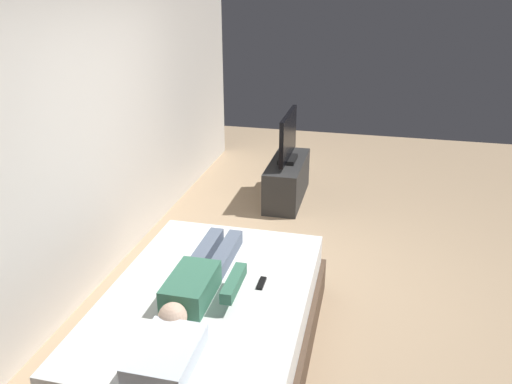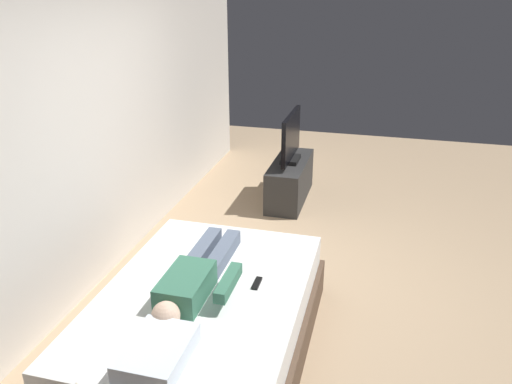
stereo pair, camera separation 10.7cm
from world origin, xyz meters
TOP-DOWN VIEW (x-y plane):
  - ground_plane at (0.00, 0.00)m, footprint 10.00×10.00m
  - back_wall at (0.40, 1.86)m, footprint 6.40×0.10m
  - bed at (-0.98, 0.56)m, footprint 2.08×1.45m
  - pillow at (-1.70, 0.56)m, footprint 0.48×0.34m
  - person at (-0.95, 0.62)m, footprint 1.26×0.46m
  - remote at (-0.80, 0.21)m, footprint 0.15×0.04m
  - tv_stand at (1.93, 0.51)m, footprint 1.10×0.40m
  - tv at (1.93, 0.51)m, footprint 0.88×0.20m

SIDE VIEW (x-z plane):
  - ground_plane at x=0.00m, z-range 0.00..0.00m
  - tv_stand at x=1.93m, z-range 0.00..0.50m
  - bed at x=-0.98m, z-range -0.01..0.53m
  - remote at x=-0.80m, z-range 0.54..0.56m
  - pillow at x=-1.70m, z-range 0.54..0.66m
  - person at x=-0.95m, z-range 0.53..0.71m
  - tv at x=1.93m, z-range 0.49..1.08m
  - back_wall at x=0.40m, z-range 0.00..2.80m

